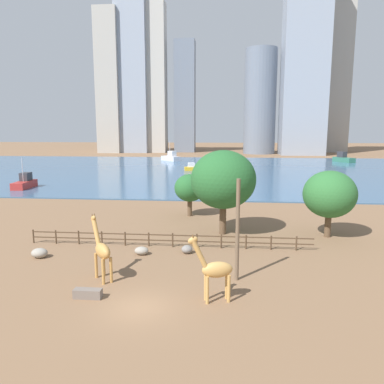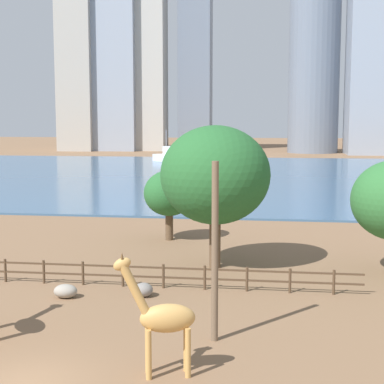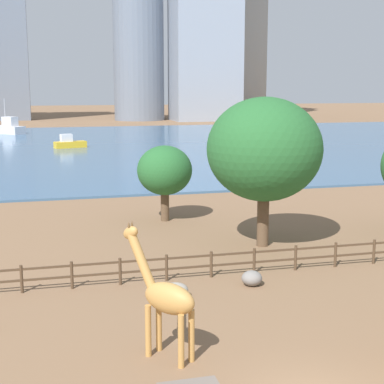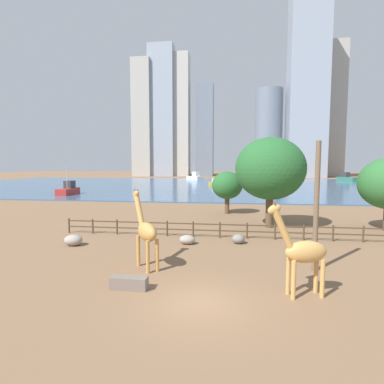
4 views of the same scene
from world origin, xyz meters
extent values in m
plane|color=brown|center=(0.00, 80.00, 0.00)|extent=(400.00, 400.00, 0.00)
cube|color=#3D6084|center=(0.00, 77.00, 0.10)|extent=(180.00, 86.00, 0.20)
cylinder|color=tan|center=(4.13, 0.94, 0.88)|extent=(0.25, 0.25, 1.77)
cylinder|color=tan|center=(3.99, 1.47, 0.88)|extent=(0.25, 0.25, 1.77)
cylinder|color=tan|center=(5.45, 1.28, 0.88)|extent=(0.25, 0.25, 1.77)
cylinder|color=tan|center=(5.32, 1.81, 0.88)|extent=(0.25, 0.25, 1.77)
ellipsoid|color=tan|center=(4.72, 1.38, 2.07)|extent=(2.09, 1.24, 1.02)
cylinder|color=tan|center=(3.62, 1.09, 3.17)|extent=(1.15, 0.58, 1.91)
ellipsoid|color=tan|center=(3.22, 0.99, 4.05)|extent=(0.80, 0.49, 0.64)
cone|color=brown|center=(3.24, 0.92, 4.35)|extent=(0.11, 0.11, 0.19)
cone|color=brown|center=(3.20, 1.07, 4.35)|extent=(0.11, 0.11, 0.19)
cylinder|color=brown|center=(6.04, 4.87, 3.67)|extent=(0.28, 0.28, 7.34)
ellipsoid|color=gray|center=(-2.00, 9.62, 0.35)|extent=(1.20, 0.93, 0.69)
ellipsoid|color=gray|center=(1.87, 10.34, 0.36)|extent=(0.97, 0.95, 0.71)
cylinder|color=#4C3826|center=(-6.32, 12.00, 0.65)|extent=(0.14, 0.14, 1.30)
cylinder|color=#4C3826|center=(-4.09, 12.00, 0.65)|extent=(0.14, 0.14, 1.30)
cylinder|color=#4C3826|center=(-1.86, 12.00, 0.65)|extent=(0.14, 0.14, 1.30)
cylinder|color=#4C3826|center=(0.37, 12.00, 0.65)|extent=(0.14, 0.14, 1.30)
cylinder|color=#4C3826|center=(2.60, 12.00, 0.65)|extent=(0.14, 0.14, 1.30)
cylinder|color=#4C3826|center=(4.83, 12.00, 0.65)|extent=(0.14, 0.14, 1.30)
cylinder|color=#4C3826|center=(7.05, 12.00, 0.65)|extent=(0.14, 0.14, 1.30)
cylinder|color=#4C3826|center=(9.28, 12.00, 0.65)|extent=(0.14, 0.14, 1.30)
cylinder|color=#4C3826|center=(11.51, 12.00, 0.65)|extent=(0.14, 0.14, 1.30)
cube|color=#4C3826|center=(0.00, 12.00, 1.10)|extent=(26.10, 0.08, 0.10)
cube|color=#4C3826|center=(0.00, 12.00, 0.59)|extent=(26.10, 0.08, 0.10)
cylinder|color=brown|center=(4.90, 16.79, 1.52)|extent=(0.69, 0.69, 3.03)
ellipsoid|color=#26602D|center=(4.90, 16.79, 5.67)|extent=(6.60, 6.60, 5.94)
cylinder|color=brown|center=(0.72, 24.61, 1.01)|extent=(0.58, 0.58, 2.02)
ellipsoid|color=#26602D|center=(0.72, 24.61, 3.54)|extent=(3.78, 3.78, 3.41)
cube|color=silver|center=(-13.59, 103.87, 0.95)|extent=(7.08, 7.25, 1.49)
cube|color=silver|center=(-12.95, 103.19, 2.59)|extent=(3.15, 3.18, 1.79)
cylinder|color=silver|center=(-13.85, 104.14, 4.30)|extent=(0.17, 0.17, 5.22)
cube|color=gold|center=(-3.19, 74.49, 0.66)|extent=(4.90, 2.82, 0.92)
cube|color=silver|center=(-3.75, 74.34, 1.68)|extent=(1.90, 1.51, 1.11)
cylinder|color=slate|center=(19.31, 147.12, 22.20)|extent=(13.66, 13.66, 44.40)
cube|color=slate|center=(-14.41, 156.20, 25.21)|extent=(9.33, 8.26, 50.42)
cube|color=#ADA89E|center=(-47.86, 151.46, 31.37)|extent=(10.12, 15.39, 62.74)
cube|color=#B7B2A8|center=(-27.19, 152.17, 32.98)|extent=(9.16, 8.47, 65.95)
cube|color=#939EAD|center=(-37.49, 149.69, 35.09)|extent=(13.68, 8.10, 70.19)
camera|label=1|loc=(5.18, -20.80, 10.71)|focal=35.00mm
camera|label=2|loc=(8.23, -18.13, 8.94)|focal=55.00mm
camera|label=3|loc=(-7.43, -14.47, 9.22)|focal=55.00mm
camera|label=4|loc=(1.39, -12.48, 5.99)|focal=28.00mm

